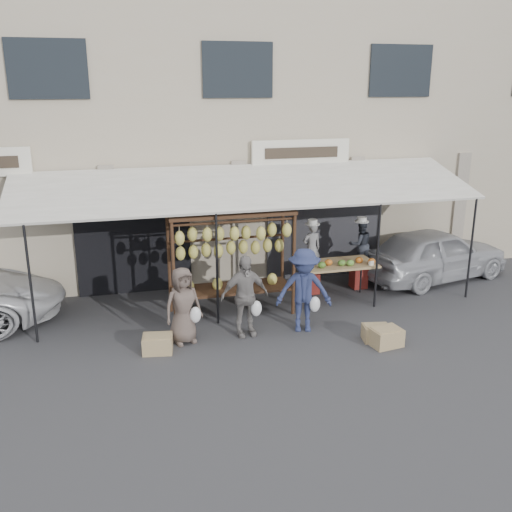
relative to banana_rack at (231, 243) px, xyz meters
The scene contains 16 objects.
ground_plane 2.31m from the banana_rack, 69.04° to the right, with size 90.00×90.00×0.00m, color #2D2D30.
shophouse 5.37m from the banana_rack, 82.96° to the left, with size 24.00×6.15×7.30m.
awning 1.37m from the banana_rack, 48.48° to the left, with size 10.00×2.35×2.92m.
banana_rack is the anchor object (origin of this frame).
produce_table 2.51m from the banana_rack, ahead, with size 1.70×0.90×1.04m.
vendor_left 2.24m from the banana_rack, 20.41° to the left, with size 0.44×0.29×1.20m, color gray.
vendor_right 3.42m from the banana_rack, 13.84° to the left, with size 0.57×0.44×1.17m, color #2A2E37.
customer_left 1.84m from the banana_rack, 136.40° to the right, with size 0.72×0.47×1.48m, color brown.
customer_mid 1.35m from the banana_rack, 89.93° to the right, with size 0.95×0.40×1.62m, color gray.
customer_right 1.83m from the banana_rack, 45.70° to the right, with size 1.09×0.63×1.69m, color navy.
stool_left 2.56m from the banana_rack, 20.41° to the left, with size 0.34×0.34×0.48m, color maroon.
stool_right 3.64m from the banana_rack, 13.84° to the left, with size 0.35×0.35×0.49m, color maroon.
crate_near_a 3.41m from the banana_rack, 40.18° to the right, with size 0.49×0.37×0.30m, color tan.
crate_near_b 3.61m from the banana_rack, 42.68° to the right, with size 0.56×0.43×0.34m, color tan.
crate_far 2.64m from the banana_rack, 140.07° to the right, with size 0.53×0.41×0.32m, color tan.
sedan 5.51m from the banana_rack, ahead, with size 1.56×3.87×1.32m, color #AFAFB4.
Camera 1 is at (-3.01, -9.48, 4.73)m, focal length 40.00 mm.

